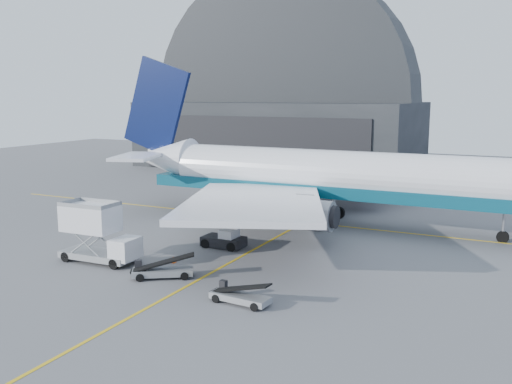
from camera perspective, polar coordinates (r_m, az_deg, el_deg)
The scene contains 9 objects.
ground at distance 43.67m, azimuth -4.89°, elevation -8.27°, with size 200.00×200.00×0.00m, color #565659.
taxi_lines at distance 54.48m, azimuth 1.98°, elevation -4.57°, with size 80.00×42.12×0.02m.
hangar at distance 109.57m, azimuth 2.68°, elevation 7.69°, with size 50.00×28.30×28.00m.
airliner at distance 59.88m, azimuth 6.80°, elevation 1.59°, with size 51.42×49.87×18.05m.
catering_truck at distance 47.99m, azimuth -15.62°, elevation -4.04°, with size 6.81×2.75×4.64m.
pushback_tug at distance 51.08m, azimuth -3.15°, elevation -4.81°, with size 3.77×2.24×1.73m.
belt_loader_a at distance 43.30m, azimuth -9.39°, elevation -7.76°, with size 4.55×3.66×1.80m.
belt_loader_b at distance 37.77m, azimuth -1.64°, elevation -10.35°, with size 4.38×1.80×1.65m.
traffic_cone at distance 46.98m, azimuth -8.28°, elevation -6.71°, with size 0.38×0.38×0.54m.
Camera 1 is at (21.47, -35.55, 13.50)m, focal length 40.00 mm.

